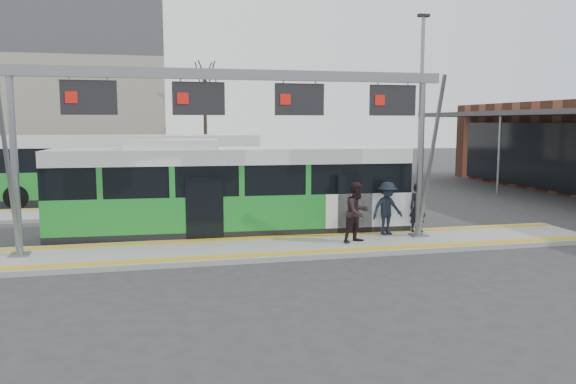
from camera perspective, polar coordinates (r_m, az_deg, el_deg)
name	(u,v)px	position (r m, az deg, el deg)	size (l,w,h in m)	color
ground	(253,251)	(16.87, -3.58, -6.01)	(120.00, 120.00, 0.00)	#2D2D30
platform_main	(253,249)	(16.85, -3.58, -5.76)	(22.00, 3.00, 0.15)	gray
platform_second	(128,212)	(24.53, -15.99, -1.96)	(20.00, 3.00, 0.15)	gray
tactile_main	(253,246)	(16.83, -3.58, -5.48)	(22.00, 2.65, 0.02)	gold
tactile_second	(129,206)	(25.66, -15.87, -1.38)	(20.00, 0.35, 0.02)	gold
gantry	(239,106)	(16.64, -5.04, 8.72)	(13.00, 1.68, 5.20)	slate
apartment_block	(17,58)	(53.69, -25.78, 12.17)	(24.50, 12.50, 18.40)	#A19786
hero_bus	(232,191)	(19.12, -5.75, 0.06)	(11.94, 3.13, 3.25)	black
bg_bus_green	(123,169)	(28.00, -16.41, 2.23)	(12.90, 3.00, 3.21)	black
passenger_a	(418,208)	(19.36, 13.07, -1.55)	(0.60, 0.39, 1.64)	black
passenger_b	(357,212)	(17.33, 7.05, -2.05)	(0.91, 0.71, 1.86)	black
passenger_c	(387,208)	(18.62, 10.05, -1.64)	(1.13, 0.65, 1.75)	black
tree_left	(121,104)	(48.29, -16.62, 8.59)	(1.40, 1.40, 7.02)	#382B21
tree_mid	(205,85)	(45.84, -8.46, 10.69)	(1.40, 1.40, 8.91)	#382B21
lamp_east	(421,107)	(25.72, 13.36, 8.38)	(0.50, 0.25, 8.48)	slate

